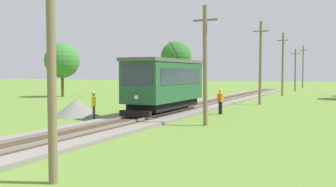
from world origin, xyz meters
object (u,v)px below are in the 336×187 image
Objects in this scene: utility_pole_near_tram at (205,64)px; gravel_pile at (77,108)px; track_worker at (94,104)px; tree_right_near at (176,57)px; utility_pole_mid at (260,62)px; second_worker at (220,100)px; utility_pole_distant at (295,69)px; tree_right_far at (62,61)px; red_tram at (165,83)px; utility_pole_foreground at (51,50)px; utility_pole_far at (283,64)px; utility_pole_horizon at (303,66)px.

gravel_pile is at bearing 176.47° from utility_pole_near_tram.
track_worker is 34.26m from tree_right_near.
utility_pole_mid reaches higher than second_worker.
utility_pole_distant reaches higher than tree_right_far.
utility_pole_distant is at bearing 77.85° from gravel_pile.
utility_pole_foreground is at bearing -75.22° from red_tram.
utility_pole_far is at bearing -11.47° from tree_right_near.
utility_pole_distant is 35.42m from tree_right_far.
tree_right_near is (-6.62, 31.97, 4.66)m from gravel_pile.
red_tram is 1.25× the size of utility_pole_foreground.
utility_pole_far is 4.40× the size of track_worker.
red_tram is 2.74× the size of gravel_pile.
second_worker is (-0.94, 18.21, -2.52)m from utility_pole_foreground.
red_tram is 39.26m from utility_pole_distant.
track_worker is (-7.11, -29.68, -3.04)m from utility_pole_far.
utility_pole_distant is (0.00, 27.71, -0.46)m from utility_pole_mid.
utility_pole_foreground is at bearing -50.51° from tree_right_far.
gravel_pile is at bearing 114.10° from track_worker.
tree_right_far is at bearing 146.73° from red_tram.
tree_right_near is (-8.64, 32.88, 4.28)m from track_worker.
track_worker is 8.89m from second_worker.
utility_pole_near_tram is 55.49m from utility_pole_horizon.
utility_pole_near_tram is 1.01× the size of tree_right_far.
utility_pole_foreground is 47.41m from tree_right_near.
red_tram reaches higher than track_worker.
utility_pole_near_tram is (4.26, -3.99, 1.17)m from red_tram.
gravel_pile is 9.87m from second_worker.
utility_pole_foreground reaches higher than utility_pole_near_tram.
utility_pole_far reaches higher than utility_pole_foreground.
utility_pole_foreground is 0.90× the size of utility_pole_mid.
gravel_pile is 32.98m from tree_right_near.
second_worker is (-0.94, -9.22, -2.89)m from utility_pole_mid.
gravel_pile is 2.25m from track_worker.
utility_pole_near_tram is 0.87× the size of utility_pole_mid.
utility_pole_mid is 27.71m from utility_pole_distant.
red_tram is at bearing -96.23° from utility_pole_distant.
tree_right_far reaches higher than second_worker.
second_worker is (6.17, 6.41, 0.00)m from track_worker.
utility_pole_far is (0.00, 29.34, 0.65)m from utility_pole_near_tram.
utility_pole_far is 26.15m from utility_pole_horizon.
tree_right_far is at bearing -152.52° from utility_pole_far.
utility_pole_distant is at bearing 90.00° from utility_pole_near_tram.
tree_right_near reaches higher than utility_pole_foreground.
red_tram is 4.09m from second_worker.
red_tram reaches higher than second_worker.
utility_pole_near_tram is at bearing -143.94° from second_worker.
utility_pole_distant is at bearing 90.00° from utility_pole_foreground.
utility_pole_distant is at bearing 25.77° from second_worker.
utility_pole_distant is at bearing 47.49° from tree_right_far.
gravel_pile is at bearing -102.15° from utility_pole_distant.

